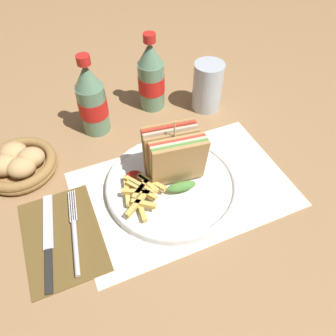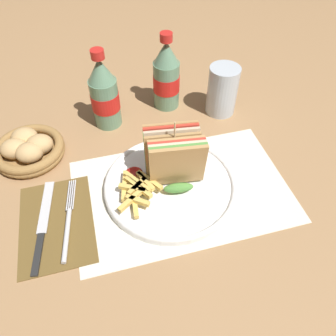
# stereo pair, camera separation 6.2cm
# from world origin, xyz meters

# --- Properties ---
(ground_plane) EXTENTS (4.00, 4.00, 0.00)m
(ground_plane) POSITION_xyz_m (0.00, 0.00, 0.00)
(ground_plane) COLOR #9E754C
(placemat) EXTENTS (0.43, 0.27, 0.00)m
(placemat) POSITION_xyz_m (0.03, -0.04, 0.00)
(placemat) COLOR silver
(placemat) RESTS_ON ground_plane
(plate_main) EXTENTS (0.27, 0.27, 0.02)m
(plate_main) POSITION_xyz_m (0.01, -0.03, 0.01)
(plate_main) COLOR white
(plate_main) RESTS_ON ground_plane
(club_sandwich) EXTENTS (0.11, 0.10, 0.14)m
(club_sandwich) POSITION_xyz_m (0.02, -0.01, 0.07)
(club_sandwich) COLOR tan
(club_sandwich) RESTS_ON plate_main
(fries_pile) EXTENTS (0.09, 0.12, 0.02)m
(fries_pile) POSITION_xyz_m (-0.06, -0.04, 0.03)
(fries_pile) COLOR #E0B756
(fries_pile) RESTS_ON plate_main
(ketchup_blob) EXTENTS (0.04, 0.03, 0.01)m
(ketchup_blob) POSITION_xyz_m (-0.06, 0.01, 0.03)
(ketchup_blob) COLOR maroon
(ketchup_blob) RESTS_ON plate_main
(napkin) EXTENTS (0.14, 0.20, 0.00)m
(napkin) POSITION_xyz_m (-0.22, -0.05, 0.00)
(napkin) COLOR brown
(napkin) RESTS_ON ground_plane
(fork) EXTENTS (0.04, 0.18, 0.01)m
(fork) POSITION_xyz_m (-0.20, -0.07, 0.01)
(fork) COLOR silver
(fork) RESTS_ON napkin
(knife) EXTENTS (0.05, 0.20, 0.00)m
(knife) POSITION_xyz_m (-0.24, -0.06, 0.01)
(knife) COLOR black
(knife) RESTS_ON napkin
(coke_bottle_near) EXTENTS (0.07, 0.07, 0.19)m
(coke_bottle_near) POSITION_xyz_m (-0.08, 0.21, 0.08)
(coke_bottle_near) COLOR slate
(coke_bottle_near) RESTS_ON ground_plane
(coke_bottle_far) EXTENTS (0.07, 0.07, 0.19)m
(coke_bottle_far) POSITION_xyz_m (0.07, 0.24, 0.08)
(coke_bottle_far) COLOR slate
(coke_bottle_far) RESTS_ON ground_plane
(glass_near) EXTENTS (0.07, 0.07, 0.12)m
(glass_near) POSITION_xyz_m (0.20, 0.18, 0.06)
(glass_near) COLOR silver
(glass_near) RESTS_ON ground_plane
(bread_basket) EXTENTS (0.15, 0.15, 0.06)m
(bread_basket) POSITION_xyz_m (-0.27, 0.14, 0.02)
(bread_basket) COLOR olive
(bread_basket) RESTS_ON ground_plane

